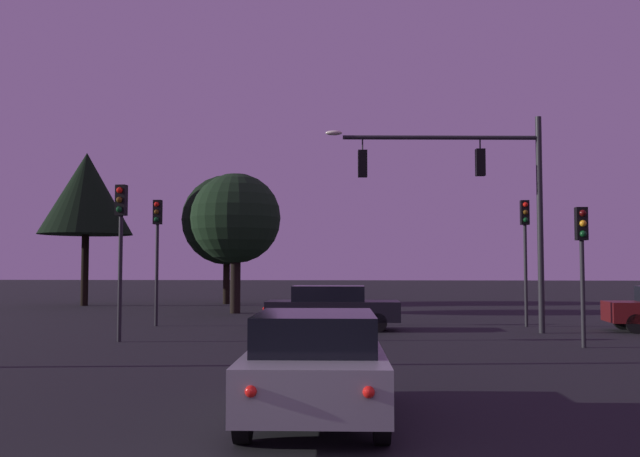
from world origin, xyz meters
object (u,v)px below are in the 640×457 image
(traffic_light_corner_left, at_px, (525,237))
(car_nearside_lane, at_px, (316,363))
(traffic_light_median, at_px, (582,247))
(tree_center_horizon, at_px, (236,219))
(traffic_light_far_side, at_px, (157,237))
(tree_behind_sign, at_px, (86,194))
(traffic_signal_mast_arm, at_px, (478,185))
(tree_left_far, at_px, (227,220))
(car_crossing_left, at_px, (332,307))
(traffic_light_corner_right, at_px, (121,231))

(traffic_light_corner_left, height_order, car_nearside_lane, traffic_light_corner_left)
(traffic_light_median, xyz_separation_m, tree_center_horizon, (-11.95, 13.04, 1.75))
(traffic_light_far_side, relative_size, tree_behind_sign, 0.54)
(car_nearside_lane, bearing_deg, traffic_light_far_side, 114.76)
(traffic_signal_mast_arm, relative_size, tree_behind_sign, 0.83)
(traffic_light_corner_left, distance_m, traffic_light_far_side, 13.55)
(tree_left_far, xyz_separation_m, tree_center_horizon, (2.04, -7.97, -0.48))
(traffic_signal_mast_arm, distance_m, car_crossing_left, 6.43)
(tree_behind_sign, distance_m, tree_center_horizon, 11.32)
(car_nearside_lane, bearing_deg, tree_left_far, 103.79)
(traffic_light_far_side, xyz_separation_m, car_crossing_left, (6.53, -1.17, -2.48))
(tree_left_far, relative_size, tree_center_horizon, 1.15)
(traffic_signal_mast_arm, bearing_deg, traffic_light_corner_left, 50.55)
(traffic_light_corner_left, xyz_separation_m, car_nearside_lane, (-6.58, -15.66, -2.46))
(traffic_light_corner_left, distance_m, traffic_light_corner_right, 14.27)
(car_nearside_lane, bearing_deg, traffic_light_corner_right, 123.30)
(traffic_signal_mast_arm, xyz_separation_m, tree_center_horizon, (-9.84, 9.10, -0.43))
(traffic_signal_mast_arm, distance_m, traffic_light_corner_left, 3.69)
(traffic_light_corner_right, distance_m, car_crossing_left, 7.68)
(traffic_light_far_side, distance_m, tree_behind_sign, 15.39)
(traffic_light_median, distance_m, tree_behind_sign, 28.78)
(tree_center_horizon, bearing_deg, traffic_light_far_side, -102.61)
(traffic_light_far_side, height_order, car_crossing_left, traffic_light_far_side)
(car_crossing_left, relative_size, tree_behind_sign, 0.54)
(traffic_light_corner_left, height_order, traffic_light_median, traffic_light_corner_left)
(traffic_light_far_side, bearing_deg, traffic_signal_mast_arm, -9.86)
(traffic_light_corner_left, distance_m, car_nearside_lane, 17.16)
(traffic_light_corner_left, bearing_deg, car_nearside_lane, -112.78)
(traffic_light_median, bearing_deg, tree_left_far, 123.67)
(traffic_light_corner_right, relative_size, traffic_light_median, 1.21)
(traffic_signal_mast_arm, relative_size, tree_left_far, 0.95)
(traffic_light_corner_right, height_order, traffic_light_median, traffic_light_corner_right)
(tree_left_far, bearing_deg, tree_behind_sign, -163.11)
(car_crossing_left, xyz_separation_m, tree_behind_sign, (-14.57, 13.94, 5.51))
(traffic_light_corner_right, relative_size, tree_behind_sign, 0.53)
(car_nearside_lane, distance_m, tree_center_horizon, 23.14)
(traffic_light_far_side, distance_m, tree_left_far, 15.18)
(car_nearside_lane, relative_size, car_crossing_left, 0.91)
(traffic_light_far_side, bearing_deg, traffic_light_corner_left, 2.42)
(traffic_light_corner_left, xyz_separation_m, tree_left_far, (-13.98, 14.51, 1.68))
(traffic_light_corner_right, bearing_deg, car_nearside_lane, -56.70)
(traffic_light_median, xyz_separation_m, tree_behind_sign, (-21.59, 18.70, 3.60))
(traffic_light_corner_left, xyz_separation_m, traffic_light_corner_right, (-12.99, -5.90, -0.03))
(traffic_light_corner_right, bearing_deg, traffic_light_corner_left, 24.43)
(car_nearside_lane, height_order, tree_left_far, tree_left_far)
(traffic_light_median, height_order, traffic_light_far_side, traffic_light_far_side)
(traffic_signal_mast_arm, distance_m, tree_left_far, 20.79)
(tree_behind_sign, relative_size, tree_center_horizon, 1.31)
(car_crossing_left, bearing_deg, tree_center_horizon, 120.78)
(tree_behind_sign, bearing_deg, traffic_light_median, -40.90)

